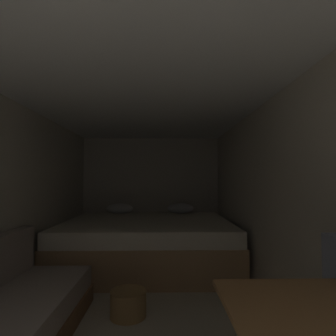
% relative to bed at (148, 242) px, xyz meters
% --- Properties ---
extents(ground_plane, '(7.42, 7.42, 0.00)m').
position_rel_bed_xyz_m(ground_plane, '(0.00, -1.65, -0.34)').
color(ground_plane, '#B2A893').
extents(wall_back, '(2.66, 0.05, 2.08)m').
position_rel_bed_xyz_m(wall_back, '(0.00, 1.08, 0.70)').
color(wall_back, beige).
rests_on(wall_back, ground).
extents(wall_right, '(0.05, 5.42, 2.08)m').
position_rel_bed_xyz_m(wall_right, '(1.31, -1.65, 0.70)').
color(wall_right, beige).
rests_on(wall_right, ground).
extents(ceiling_slab, '(2.66, 5.42, 0.05)m').
position_rel_bed_xyz_m(ceiling_slab, '(0.00, -1.65, 1.76)').
color(ceiling_slab, white).
rests_on(ceiling_slab, wall_left).
extents(bed, '(2.44, 2.04, 0.85)m').
position_rel_bed_xyz_m(bed, '(0.00, 0.00, 0.00)').
color(bed, tan).
rests_on(bed, ground).
extents(dinette_table, '(0.73, 0.61, 0.77)m').
position_rel_bed_xyz_m(dinette_table, '(0.85, -3.09, 0.32)').
color(dinette_table, olive).
rests_on(dinette_table, ground).
extents(wicker_basket, '(0.34, 0.34, 0.24)m').
position_rel_bed_xyz_m(wicker_basket, '(-0.10, -1.57, -0.22)').
color(wicker_basket, olive).
rests_on(wicker_basket, ground).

